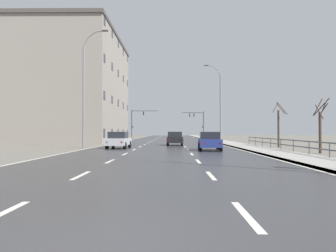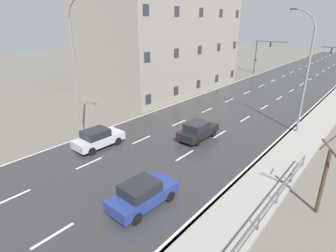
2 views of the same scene
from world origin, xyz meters
name	(u,v)px [view 2 (image 2 of 2)]	position (x,y,z in m)	size (l,w,h in m)	color
ground_plane	(255,100)	(0.00, 48.00, -0.06)	(160.00, 160.00, 0.12)	#666056
road_asphalt_strip	(284,84)	(0.00, 60.00, 0.01)	(14.00, 120.00, 0.03)	#303033
street_lamp_midground	(305,76)	(7.46, 39.36, 5.26)	(2.31, 0.24, 10.71)	slate
street_lamp_left_bank	(76,72)	(-7.46, 26.64, 5.63)	(2.45, 0.24, 11.49)	slate
traffic_signal_left	(262,52)	(-6.80, 66.14, 4.25)	(5.93, 0.36, 6.39)	#38383A
car_far_right	(198,130)	(1.30, 32.29, 0.80)	(1.86, 4.11, 1.57)	black
car_near_left	(143,194)	(4.10, 22.60, 0.80)	(1.99, 4.18, 1.57)	navy
car_far_left	(98,138)	(-4.04, 25.75, 0.80)	(1.96, 4.16, 1.57)	#B7B7BC
brick_building	(162,32)	(-14.06, 45.57, 8.25)	(13.49, 23.35, 16.47)	gray
bare_tree_mid	(324,178)	(11.73, 28.18, 2.12)	(1.33, 1.39, 4.52)	#423328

